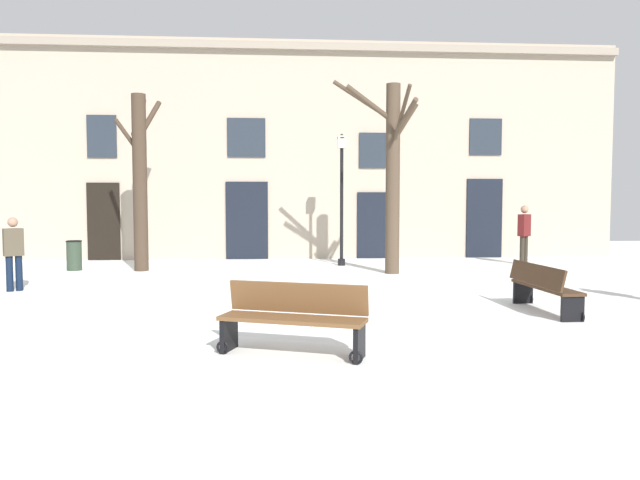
# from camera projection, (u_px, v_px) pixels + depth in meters

# --- Properties ---
(ground_plane) EXTENTS (33.85, 33.85, 0.00)m
(ground_plane) POSITION_uv_depth(u_px,v_px,m) (327.00, 305.00, 10.90)
(ground_plane) COLOR white
(building_facade) EXTENTS (21.16, 0.60, 7.19)m
(building_facade) POSITION_uv_depth(u_px,v_px,m) (304.00, 149.00, 19.81)
(building_facade) COLOR tan
(building_facade) RESTS_ON ground
(tree_center) EXTENTS (1.30, 1.36, 4.83)m
(tree_center) POSITION_uv_depth(u_px,v_px,m) (140.00, 177.00, 16.23)
(tree_center) COLOR #423326
(tree_center) RESTS_ON ground
(tree_foreground) EXTENTS (2.18, 2.41, 5.08)m
(tree_foreground) POSITION_uv_depth(u_px,v_px,m) (392.00, 170.00, 15.53)
(tree_foreground) COLOR #4C3D2D
(tree_foreground) RESTS_ON ground
(streetlamp) EXTENTS (0.30, 0.30, 3.89)m
(streetlamp) POSITION_uv_depth(u_px,v_px,m) (342.00, 185.00, 17.55)
(streetlamp) COLOR black
(streetlamp) RESTS_ON ground
(litter_bin) EXTENTS (0.43, 0.43, 0.83)m
(litter_bin) POSITION_uv_depth(u_px,v_px,m) (74.00, 255.00, 16.41)
(litter_bin) COLOR #2D3D2D
(litter_bin) RESTS_ON ground
(bench_back_to_back_left) EXTENTS (0.52, 1.89, 0.83)m
(bench_back_to_back_left) POSITION_uv_depth(u_px,v_px,m) (543.00, 286.00, 10.17)
(bench_back_to_back_left) COLOR #3D2819
(bench_back_to_back_left) RESTS_ON ground
(bench_near_lamp) EXTENTS (1.88, 1.11, 0.88)m
(bench_near_lamp) POSITION_uv_depth(u_px,v_px,m) (294.00, 318.00, 7.34)
(bench_near_lamp) COLOR brown
(bench_near_lamp) RESTS_ON ground
(person_by_shop_door) EXTENTS (0.44, 0.40, 1.78)m
(person_by_shop_door) POSITION_uv_depth(u_px,v_px,m) (524.00, 231.00, 17.96)
(person_by_shop_door) COLOR #2D271E
(person_by_shop_door) RESTS_ON ground
(person_crossing_plaza) EXTENTS (0.44, 0.39, 1.56)m
(person_crossing_plaza) POSITION_uv_depth(u_px,v_px,m) (14.00, 251.00, 12.54)
(person_crossing_plaza) COLOR black
(person_crossing_plaza) RESTS_ON ground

